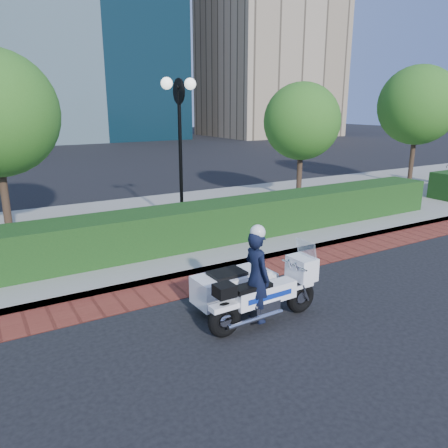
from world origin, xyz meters
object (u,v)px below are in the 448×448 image
lamppost (180,130)px  tree_c (302,122)px  tree_d (418,105)px  police_motorcycle (250,285)px

lamppost → tree_c: 5.65m
tree_d → tree_c: bearing=-180.0°
lamppost → tree_d: size_ratio=0.82×
tree_c → tree_d: 6.52m
lamppost → tree_d: tree_d is taller
tree_d → police_motorcycle: (-13.29, -6.79, -2.99)m
tree_d → police_motorcycle: 15.23m
lamppost → tree_c: (5.50, 1.30, 0.09)m
lamppost → police_motorcycle: lamppost is taller
lamppost → tree_d: 12.09m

